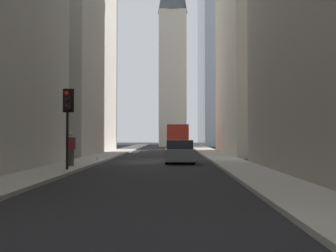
% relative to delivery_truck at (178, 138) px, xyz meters
% --- Properties ---
extents(ground_plane, '(135.00, 135.00, 0.00)m').
position_rel_delivery_truck_xyz_m(ground_plane, '(-17.53, 1.40, -1.46)').
color(ground_plane, black).
extents(sidewalk_right, '(90.00, 2.20, 0.14)m').
position_rel_delivery_truck_xyz_m(sidewalk_right, '(-17.53, 5.90, -1.39)').
color(sidewalk_right, '#A8A399').
rests_on(sidewalk_right, ground_plane).
extents(sidewalk_left, '(90.00, 2.20, 0.14)m').
position_rel_delivery_truck_xyz_m(sidewalk_left, '(-17.53, -3.10, -1.39)').
color(sidewalk_left, '#A8A399').
rests_on(sidewalk_left, ground_plane).
extents(building_left_midfar, '(14.61, 10.50, 28.29)m').
position_rel_delivery_truck_xyz_m(building_left_midfar, '(-7.43, -9.19, 12.70)').
color(building_left_midfar, beige).
rests_on(building_left_midfar, ground_plane).
extents(building_right_midfar, '(17.17, 10.00, 19.55)m').
position_rel_delivery_truck_xyz_m(building_right_midfar, '(-6.56, 12.00, 8.31)').
color(building_right_midfar, '#B7B2A5').
rests_on(building_right_midfar, ground_plane).
extents(church_spire, '(4.58, 4.58, 33.52)m').
position_rel_delivery_truck_xyz_m(church_spire, '(16.98, 0.62, 16.07)').
color(church_spire, beige).
rests_on(church_spire, ground_plane).
extents(delivery_truck, '(6.46, 2.25, 2.84)m').
position_rel_delivery_truck_xyz_m(delivery_truck, '(0.00, 0.00, 0.00)').
color(delivery_truck, red).
rests_on(delivery_truck, ground_plane).
extents(hatchback_grey, '(4.30, 1.78, 1.42)m').
position_rel_delivery_truck_xyz_m(hatchback_grey, '(-18.69, 0.00, -0.80)').
color(hatchback_grey, slate).
rests_on(hatchback_grey, ground_plane).
extents(traffic_light_foreground, '(0.43, 0.52, 3.74)m').
position_rel_delivery_truck_xyz_m(traffic_light_foreground, '(-25.25, 5.25, 1.42)').
color(traffic_light_foreground, black).
rests_on(traffic_light_foreground, sidewalk_right).
extents(pedestrian, '(0.26, 0.44, 1.73)m').
position_rel_delivery_truck_xyz_m(pedestrian, '(-23.28, 5.62, -0.38)').
color(pedestrian, '#473D33').
rests_on(pedestrian, sidewalk_right).
extents(discarded_bottle, '(0.07, 0.07, 0.27)m').
position_rel_delivery_truck_xyz_m(discarded_bottle, '(-18.63, 5.18, -1.21)').
color(discarded_bottle, '#999EA3').
rests_on(discarded_bottle, sidewalk_right).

